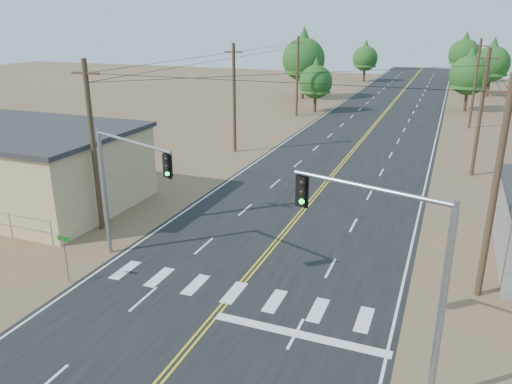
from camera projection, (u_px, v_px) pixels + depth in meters
The scene contains 16 objects.
road at pixel (338, 168), 42.41m from camera, with size 15.00×200.00×0.02m, color black.
utility_pole_left_near at pixel (93, 146), 28.54m from camera, with size 1.80×0.30×10.00m.
utility_pole_left_mid at pixel (234, 98), 46.12m from camera, with size 1.80×0.30×10.00m.
utility_pole_left_far at pixel (297, 76), 63.71m from camera, with size 1.80×0.30×10.00m.
utility_pole_right_near at pixel (495, 189), 21.29m from camera, with size 1.80×0.30×10.00m.
utility_pole_right_mid at pixel (480, 112), 38.87m from camera, with size 1.80×0.30×10.00m.
utility_pole_right_far at pixel (475, 83), 56.46m from camera, with size 1.80×0.30×10.00m.
signal_mast_left at pixel (121, 177), 24.48m from camera, with size 5.63×2.47×6.82m.
signal_mast_right at pixel (396, 257), 15.94m from camera, with size 5.44×1.77×7.11m.
street_sign at pixel (65, 252), 23.48m from camera, with size 0.72×0.08×2.42m.
tree_left_near at pixel (316, 78), 66.56m from camera, with size 4.42×4.42×7.37m.
tree_left_mid at pixel (304, 55), 77.29m from camera, with size 6.61×6.61×11.02m.
tree_left_far at pixel (365, 56), 99.88m from camera, with size 4.96×4.96×8.26m.
tree_right_near at pixel (470, 71), 67.08m from camera, with size 5.23×5.23×8.72m.
tree_right_mid at pixel (492, 60), 80.10m from camera, with size 5.66×5.66×9.43m.
tree_right_far at pixel (465, 51), 98.09m from camera, with size 5.93×5.93×9.89m.
Camera 1 is at (8.36, -10.49, 11.99)m, focal length 35.00 mm.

